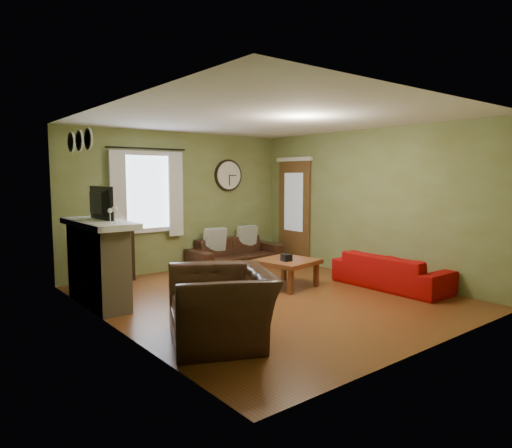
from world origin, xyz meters
TOP-DOWN VIEW (x-y plane):
  - floor at (0.00, 0.00)m, footprint 4.60×5.20m
  - ceiling at (0.00, 0.00)m, footprint 4.60×5.20m
  - wall_left at (-2.30, 0.00)m, footprint 0.00×5.20m
  - wall_right at (2.30, 0.00)m, footprint 0.00×5.20m
  - wall_back at (0.00, 2.60)m, footprint 4.60×0.00m
  - wall_front at (0.00, -2.60)m, footprint 4.60×0.00m
  - fireplace at (-2.10, 1.15)m, footprint 0.40×1.40m
  - firebox at (-1.91, 1.15)m, footprint 0.04×0.60m
  - mantel at (-2.07, 1.15)m, footprint 0.58×1.60m
  - tv at (-2.05, 1.30)m, footprint 0.08×0.60m
  - tv_screen at (-1.97, 1.30)m, footprint 0.02×0.62m
  - medallion_left at (-2.28, 0.80)m, footprint 0.28×0.28m
  - medallion_mid at (-2.28, 1.15)m, footprint 0.28×0.28m
  - medallion_right at (-2.28, 1.50)m, footprint 0.28×0.28m
  - window_pane at (-0.70, 2.58)m, footprint 1.00×0.02m
  - curtain_rod at (-0.70, 2.48)m, footprint 0.03×0.03m
  - curtain_left at (-1.25, 2.48)m, footprint 0.28×0.04m
  - curtain_right at (-0.15, 2.48)m, footprint 0.28×0.04m
  - wall_clock at (1.10, 2.55)m, footprint 0.64×0.06m
  - door at (2.27, 1.85)m, footprint 0.05×0.90m
  - bookshelf at (-1.46, 2.42)m, footprint 0.76×0.32m
  - book at (-1.38, 2.58)m, footprint 0.19×0.23m
  - sofa_brown at (1.01, 2.20)m, footprint 1.93×0.75m
  - pillow_left at (0.61, 2.34)m, footprint 0.46×0.18m
  - pillow_right at (1.40, 2.35)m, footprint 0.44×0.17m
  - sofa_red at (1.91, -0.79)m, footprint 0.73×1.87m
  - armchair at (-1.55, -1.08)m, footprint 1.45×1.53m
  - coffee_table at (0.66, 0.29)m, footprint 0.96×0.96m
  - tissue_box at (0.56, 0.20)m, footprint 0.16×0.16m
  - wine_glass_a at (-2.05, 0.59)m, footprint 0.08×0.08m
  - wine_glass_b at (-2.05, 0.75)m, footprint 0.06×0.06m

SIDE VIEW (x-z plane):
  - floor at x=0.00m, z-range 0.00..0.00m
  - coffee_table at x=0.66m, z-range 0.00..0.45m
  - sofa_red at x=1.91m, z-range 0.00..0.55m
  - sofa_brown at x=1.01m, z-range 0.00..0.56m
  - firebox at x=-1.91m, z-range 0.02..0.57m
  - armchair at x=-1.55m, z-range 0.00..0.78m
  - tissue_box at x=0.56m, z-range 0.35..0.45m
  - bookshelf at x=-1.46m, z-range 0.00..0.90m
  - fireplace at x=-2.10m, z-range 0.00..1.10m
  - pillow_left at x=0.61m, z-range 0.33..0.77m
  - pillow_right at x=1.40m, z-range 0.34..0.76m
  - book at x=-1.38m, z-range 0.95..0.97m
  - door at x=2.27m, z-range 0.00..2.10m
  - mantel at x=-2.07m, z-range 1.10..1.18m
  - wine_glass_b at x=-2.05m, z-range 1.18..1.36m
  - wine_glass_a at x=-2.05m, z-range 1.18..1.40m
  - wall_left at x=-2.30m, z-range 0.00..2.60m
  - wall_right at x=2.30m, z-range 0.00..2.60m
  - wall_back at x=0.00m, z-range 0.00..2.60m
  - wall_front at x=0.00m, z-range 0.00..2.60m
  - tv at x=-2.05m, z-range 1.18..1.53m
  - tv_screen at x=-1.97m, z-range 1.23..1.59m
  - curtain_left at x=-1.25m, z-range 0.67..2.23m
  - curtain_right at x=-0.15m, z-range 0.67..2.23m
  - window_pane at x=-0.70m, z-range 0.85..2.15m
  - wall_clock at x=1.10m, z-range 1.48..2.12m
  - medallion_left at x=-2.28m, z-range 2.24..2.26m
  - medallion_mid at x=-2.28m, z-range 2.24..2.26m
  - medallion_right at x=-2.28m, z-range 2.24..2.26m
  - curtain_rod at x=-0.70m, z-range 1.52..3.02m
  - ceiling at x=0.00m, z-range 2.60..2.60m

